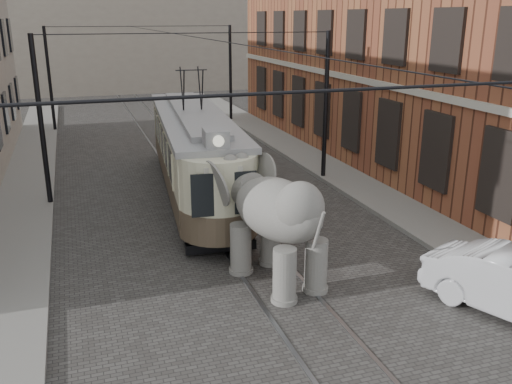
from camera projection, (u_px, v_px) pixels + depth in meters
name	position (u px, v px, depth m)	size (l,w,h in m)	color
ground	(249.00, 249.00, 16.21)	(120.00, 120.00, 0.00)	#3F3D3A
tram_rails	(249.00, 249.00, 16.21)	(1.54, 80.00, 0.02)	slate
sidewalk_right	(424.00, 224.00, 18.00)	(2.00, 60.00, 0.15)	slate
sidewalk_left	(9.00, 279.00, 14.23)	(2.00, 60.00, 0.15)	slate
brick_building	(413.00, 28.00, 25.83)	(8.00, 26.00, 12.00)	brown
distant_block	(115.00, 10.00, 50.20)	(28.00, 10.00, 14.00)	gray
catenary	(201.00, 119.00, 19.75)	(11.00, 30.20, 6.00)	black
tram	(193.00, 133.00, 20.56)	(2.46, 11.90, 4.72)	beige
elephant	(277.00, 226.00, 13.82)	(2.73, 4.95, 3.03)	#625F5A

